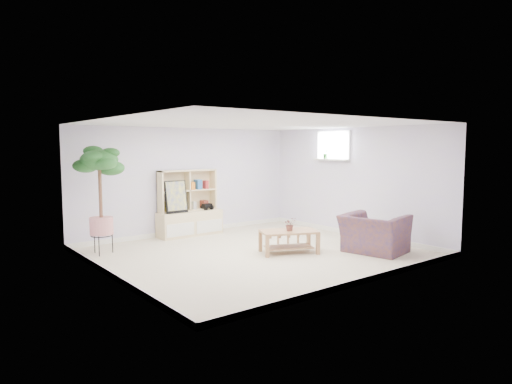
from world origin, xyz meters
TOP-DOWN VIEW (x-y plane):
  - floor at (0.00, 0.00)m, footprint 5.50×5.00m
  - ceiling at (0.00, 0.00)m, footprint 5.50×5.00m
  - walls at (0.00, 0.00)m, footprint 5.51×5.01m
  - baseboard at (0.00, 0.00)m, footprint 5.50×5.00m
  - window at (2.73, 0.60)m, footprint 0.10×0.98m
  - window_sill at (2.67, 0.60)m, footprint 0.14×1.00m
  - storage_unit at (-0.13, 2.24)m, footprint 1.46×0.49m
  - poster at (-0.50, 2.16)m, footprint 0.51×0.12m
  - toy_truck at (0.29, 2.19)m, footprint 0.31×0.22m
  - coffee_table at (0.48, -0.38)m, footprint 1.18×0.94m
  - table_plant at (0.48, -0.41)m, footprint 0.26×0.23m
  - floor_tree at (-2.30, 1.68)m, footprint 0.80×0.80m
  - armchair at (1.77, -1.34)m, footprint 1.17×1.28m
  - sill_plant at (2.67, 0.79)m, footprint 0.15×0.13m

SIDE VIEW (x-z plane):
  - floor at x=0.00m, z-range -0.01..0.01m
  - baseboard at x=0.00m, z-range 0.00..0.10m
  - coffee_table at x=0.48m, z-range 0.00..0.42m
  - armchair at x=1.77m, z-range 0.00..0.82m
  - table_plant at x=0.48m, z-range 0.42..0.67m
  - toy_truck at x=0.29m, z-range 0.55..0.71m
  - storage_unit at x=-0.13m, z-range 0.00..1.46m
  - poster at x=-0.50m, z-range 0.55..1.25m
  - floor_tree at x=-2.30m, z-range 0.00..2.00m
  - walls at x=0.00m, z-range 0.00..2.40m
  - window_sill at x=2.67m, z-range 1.66..1.70m
  - sill_plant at x=2.67m, z-range 1.70..1.94m
  - window at x=2.73m, z-range 1.66..2.34m
  - ceiling at x=0.00m, z-range 2.40..2.40m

